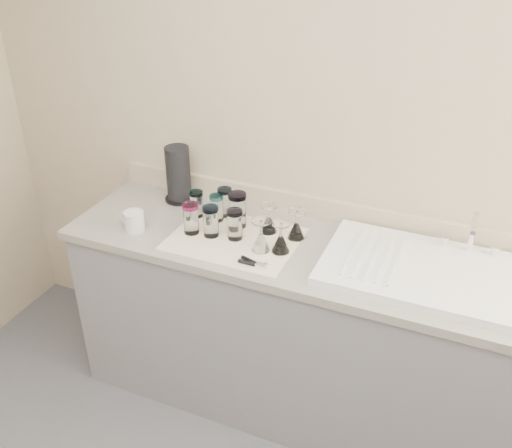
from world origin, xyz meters
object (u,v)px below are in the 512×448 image
at_px(tumbler_magenta, 191,218).
at_px(paper_towel_roll, 178,175).
at_px(sink_unit, 427,271).
at_px(goblet_back_right, 296,229).
at_px(goblet_front_left, 261,240).
at_px(tumbler_blue, 211,221).
at_px(tumbler_extra, 225,202).
at_px(tumbler_cyan, 217,208).
at_px(tumbler_teal, 197,204).
at_px(white_mug, 134,221).
at_px(tumbler_purple, 237,210).
at_px(can_opener, 253,263).
at_px(goblet_front_right, 281,242).
at_px(tumbler_lavender, 235,224).
at_px(goblet_back_left, 269,223).

bearing_deg(tumbler_magenta, paper_towel_roll, 128.51).
distance_m(sink_unit, goblet_back_right, 0.57).
xyz_separation_m(goblet_back_right, goblet_front_left, (-0.10, -0.15, 0.00)).
relative_size(tumbler_blue, tumbler_extra, 1.03).
relative_size(tumbler_cyan, goblet_front_left, 0.88).
bearing_deg(goblet_front_left, tumbler_teal, 158.11).
relative_size(tumbler_magenta, tumbler_blue, 1.00).
height_order(tumbler_cyan, goblet_front_left, goblet_front_left).
bearing_deg(tumbler_magenta, sink_unit, 4.91).
relative_size(sink_unit, paper_towel_roll, 2.95).
height_order(sink_unit, tumbler_cyan, sink_unit).
distance_m(goblet_back_right, white_mug, 0.73).
relative_size(tumbler_purple, can_opener, 1.26).
height_order(tumbler_extra, goblet_front_right, goblet_front_right).
bearing_deg(goblet_back_right, tumbler_purple, -178.71).
bearing_deg(sink_unit, white_mug, -172.92).
distance_m(sink_unit, goblet_front_right, 0.60).
xyz_separation_m(tumbler_purple, goblet_back_right, (0.28, 0.01, -0.04)).
distance_m(tumbler_purple, white_mug, 0.47).
bearing_deg(can_opener, tumbler_blue, 151.59).
relative_size(tumbler_purple, goblet_back_right, 1.21).
height_order(tumbler_teal, tumbler_cyan, same).
bearing_deg(paper_towel_roll, goblet_back_right, -11.17).
height_order(tumbler_blue, goblet_back_right, tumbler_blue).
xyz_separation_m(goblet_front_right, paper_towel_roll, (-0.63, 0.26, 0.08)).
height_order(goblet_front_left, can_opener, goblet_front_left).
distance_m(tumbler_lavender, white_mug, 0.47).
bearing_deg(goblet_back_right, tumbler_cyan, 179.26).
height_order(tumbler_lavender, can_opener, tumbler_lavender).
relative_size(tumbler_cyan, tumbler_blue, 0.90).
xyz_separation_m(tumbler_teal, can_opener, (0.41, -0.28, -0.06)).
xyz_separation_m(goblet_back_left, goblet_front_right, (0.11, -0.13, 0.00)).
bearing_deg(tumbler_blue, sink_unit, 4.61).
height_order(tumbler_purple, tumbler_extra, tumbler_purple).
distance_m(tumbler_purple, paper_towel_roll, 0.41).
relative_size(tumbler_cyan, goblet_back_right, 0.94).
bearing_deg(goblet_front_left, white_mug, -174.36).
relative_size(tumbler_magenta, tumbler_extra, 1.03).
xyz_separation_m(tumbler_extra, goblet_back_right, (0.38, -0.06, -0.02)).
distance_m(tumbler_magenta, tumbler_blue, 0.09).
relative_size(sink_unit, tumbler_purple, 5.04).
bearing_deg(tumbler_cyan, paper_towel_roll, 155.03).
bearing_deg(white_mug, paper_towel_roll, 83.21).
xyz_separation_m(tumbler_magenta, white_mug, (-0.26, -0.07, -0.03)).
xyz_separation_m(tumbler_teal, goblet_front_right, (0.47, -0.13, -0.02)).
bearing_deg(tumbler_purple, can_opener, -53.92).
bearing_deg(tumbler_blue, tumbler_extra, 97.23).
xyz_separation_m(can_opener, paper_towel_roll, (-0.57, 0.40, 0.12)).
distance_m(tumbler_cyan, tumbler_lavender, 0.18).
bearing_deg(white_mug, tumbler_cyan, 34.88).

